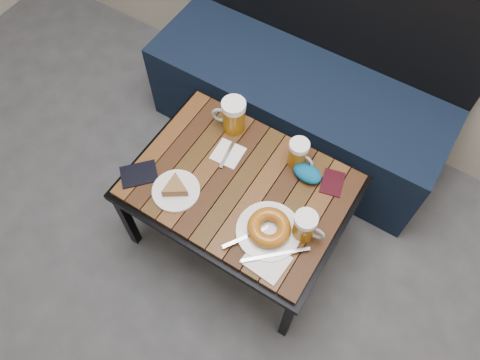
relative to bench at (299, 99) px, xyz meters
The scene contains 12 objects.
bench is the anchor object (origin of this frame).
cafe_table 0.66m from the bench, 84.00° to the right, with size 0.84×0.62×0.47m.
beer_mug_left 0.52m from the bench, 102.62° to the right, with size 0.15×0.11×0.15m.
beer_mug_centre 0.55m from the bench, 65.16° to the right, with size 0.12×0.09×0.12m.
beer_mug_right 0.83m from the bench, 62.15° to the right, with size 0.12×0.08×0.13m.
plate_pie 0.84m from the bench, 98.43° to the right, with size 0.18×0.18×0.05m.
plate_bagel 0.83m from the bench, 71.05° to the right, with size 0.28×0.27×0.06m.
napkin_left 0.59m from the bench, 94.48° to the right, with size 0.12×0.15×0.01m.
napkin_right 0.93m from the bench, 70.16° to the right, with size 0.15×0.13×0.01m.
passport_navy 0.88m from the bench, 109.21° to the right, with size 0.10×0.14×0.01m, color black.
passport_burgundy 0.61m from the bench, 51.18° to the right, with size 0.08×0.11×0.01m, color black.
knit_pouch 0.59m from the bench, 60.80° to the right, with size 0.12×0.08×0.05m, color navy.
Camera 1 is at (0.51, 0.38, 2.02)m, focal length 35.00 mm.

